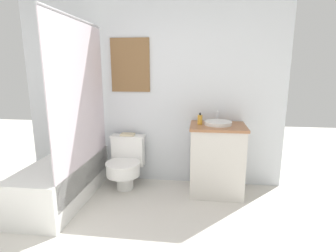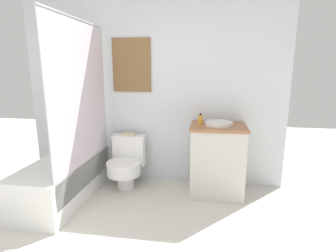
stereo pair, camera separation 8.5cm
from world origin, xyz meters
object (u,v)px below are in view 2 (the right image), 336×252
(soap_bottle, at_px, (200,120))
(book_on_tank, at_px, (129,134))
(sink, at_px, (219,123))
(toilet, at_px, (126,162))

(soap_bottle, distance_m, book_on_tank, 0.96)
(sink, xyz_separation_m, soap_bottle, (-0.21, -0.00, 0.04))
(soap_bottle, bearing_deg, book_on_tank, 172.15)
(book_on_tank, bearing_deg, soap_bottle, -7.85)
(toilet, distance_m, soap_bottle, 1.08)
(sink, bearing_deg, soap_bottle, -179.67)
(soap_bottle, bearing_deg, toilet, -179.45)
(toilet, distance_m, sink, 1.25)
(soap_bottle, height_order, book_on_tank, soap_bottle)
(toilet, xyz_separation_m, sink, (1.13, 0.01, 0.54))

